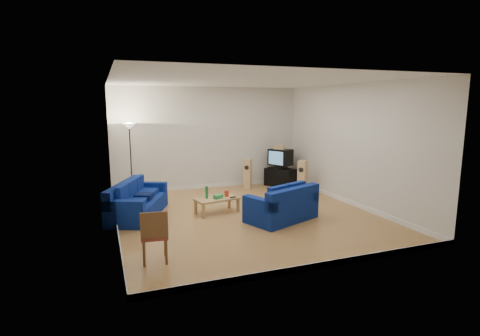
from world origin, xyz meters
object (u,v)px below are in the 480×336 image
object	(u,v)px
television	(280,157)
tv_stand	(280,177)
sofa_three_seat	(136,204)
coffee_table	(217,200)
sofa_loveseat	(283,207)

from	to	relation	value
television	tv_stand	bearing A→B (deg)	-39.30
sofa_three_seat	coffee_table	bearing A→B (deg)	100.09
sofa_three_seat	coffee_table	world-z (taller)	sofa_three_seat
sofa_three_seat	coffee_table	size ratio (longest dim) A/B	1.99
coffee_table	television	distance (m)	3.73
sofa_three_seat	television	size ratio (longest dim) A/B	2.71
sofa_loveseat	coffee_table	size ratio (longest dim) A/B	1.62
tv_stand	coffee_table	bearing A→B (deg)	-83.22
sofa_loveseat	television	world-z (taller)	television
tv_stand	television	distance (m)	0.66
coffee_table	television	size ratio (longest dim) A/B	1.36
tv_stand	television	world-z (taller)	television
sofa_loveseat	coffee_table	xyz separation A→B (m)	(-1.26, 1.10, 0.02)
sofa_three_seat	tv_stand	xyz separation A→B (m)	(4.77, 1.79, -0.01)
sofa_three_seat	sofa_loveseat	xyz separation A→B (m)	(3.16, -1.56, 0.01)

